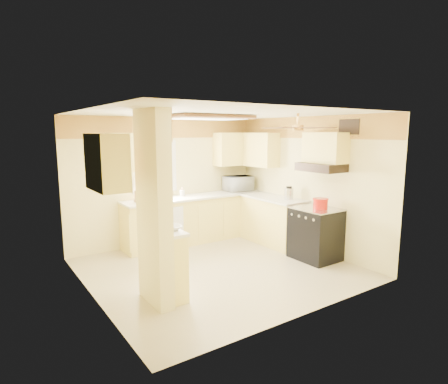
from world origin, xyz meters
TOP-DOWN VIEW (x-y plane):
  - floor at (0.00, 0.00)m, footprint 4.00×4.00m
  - ceiling at (0.00, 0.00)m, footprint 4.00×4.00m
  - wall_back at (0.00, 1.90)m, footprint 4.00×0.00m
  - wall_front at (0.00, -1.90)m, footprint 4.00×0.00m
  - wall_left at (-2.00, 0.00)m, footprint 0.00×3.80m
  - wall_right at (2.00, 0.00)m, footprint 0.00×3.80m
  - wallpaper_border at (0.00, 1.88)m, footprint 4.00×0.02m
  - partition_column at (-1.35, -0.55)m, footprint 0.20×0.70m
  - partition_ledge at (-1.13, -0.55)m, footprint 0.25×0.55m
  - ledge_top at (-1.13, -0.55)m, footprint 0.28×0.58m
  - lower_cabinets_back at (0.50, 1.60)m, footprint 3.00×0.60m
  - lower_cabinets_right at (1.70, 0.60)m, footprint 0.60×1.40m
  - countertop_back at (0.50, 1.59)m, footprint 3.04×0.64m
  - countertop_right at (1.69, 0.60)m, footprint 0.64×1.44m
  - dishwasher_panel at (-0.25, 1.29)m, footprint 0.58×0.02m
  - window at (-0.25, 1.89)m, footprint 0.92×0.02m
  - upper_cab_back_left at (-0.85, 1.72)m, footprint 0.60×0.35m
  - upper_cab_back_right at (1.55, 1.72)m, footprint 0.90×0.35m
  - upper_cab_right at (1.82, 1.25)m, footprint 0.35×1.00m
  - upper_cab_left_wall at (-1.82, -0.25)m, footprint 0.35×0.75m
  - upper_cab_over_stove at (1.82, -0.55)m, footprint 0.35×0.76m
  - stove at (1.67, -0.55)m, footprint 0.68×0.77m
  - range_hood at (1.74, -0.55)m, footprint 0.50×0.76m
  - poster_menu at (-1.24, -0.55)m, footprint 0.02×0.42m
  - poster_nashville at (-1.24, -0.55)m, footprint 0.02×0.42m
  - ceiling_light_panel at (0.10, 0.50)m, footprint 1.35×0.95m
  - ceiling_fan at (1.00, -0.70)m, footprint 1.15×1.15m
  - vent_grate at (1.98, -0.90)m, footprint 0.02×0.40m
  - microwave at (1.58, 1.62)m, footprint 0.62×0.44m
  - bowl at (-1.10, -0.55)m, footprint 0.26×0.26m
  - dutch_oven at (1.70, -0.61)m, footprint 0.27×0.27m
  - kettle at (1.76, 0.23)m, footprint 0.17×0.17m
  - dish_rack at (-0.60, 1.56)m, footprint 0.37×0.28m
  - utensil_crock at (0.26, 1.72)m, footprint 0.09×0.09m

SIDE VIEW (x-z plane):
  - floor at x=0.00m, z-range 0.00..0.00m
  - dishwasher_panel at x=-0.25m, z-range 0.03..0.83m
  - partition_ledge at x=-1.13m, z-range 0.00..0.90m
  - lower_cabinets_back at x=0.50m, z-range 0.00..0.90m
  - lower_cabinets_right at x=1.70m, z-range 0.00..0.90m
  - stove at x=1.67m, z-range 0.00..0.92m
  - ledge_top at x=-1.13m, z-range 0.90..0.94m
  - countertop_back at x=0.50m, z-range 0.90..0.94m
  - countertop_right at x=1.69m, z-range 0.90..0.94m
  - bowl at x=-1.10m, z-range 0.94..1.00m
  - utensil_crock at x=0.26m, z-range 0.91..1.10m
  - dutch_oven at x=1.70m, z-range 0.92..1.09m
  - dish_rack at x=-0.60m, z-range 0.91..1.12m
  - kettle at x=1.76m, z-range 0.93..1.18m
  - microwave at x=1.58m, z-range 0.94..1.27m
  - poster_nashville at x=-1.24m, z-range 0.92..1.48m
  - wall_back at x=0.00m, z-range -0.75..3.25m
  - wall_front at x=0.00m, z-range -0.75..3.25m
  - wall_left at x=-2.00m, z-range -0.65..3.15m
  - wall_right at x=2.00m, z-range -0.65..3.15m
  - partition_column at x=-1.35m, z-range 0.00..2.50m
  - window at x=-0.25m, z-range 1.04..2.06m
  - range_hood at x=1.74m, z-range 1.55..1.69m
  - upper_cab_back_left at x=-0.85m, z-range 1.50..2.20m
  - upper_cab_back_right at x=1.55m, z-range 1.50..2.20m
  - upper_cab_right at x=1.82m, z-range 1.50..2.20m
  - upper_cab_left_wall at x=-1.82m, z-range 1.50..2.20m
  - poster_menu at x=-1.24m, z-range 1.57..2.14m
  - upper_cab_over_stove at x=1.82m, z-range 1.69..2.21m
  - ceiling_fan at x=1.00m, z-range 2.16..2.42m
  - wallpaper_border at x=0.00m, z-range 2.10..2.50m
  - vent_grate at x=1.98m, z-range 2.17..2.42m
  - ceiling_light_panel at x=0.10m, z-range 2.42..2.49m
  - ceiling at x=0.00m, z-range 2.50..2.50m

